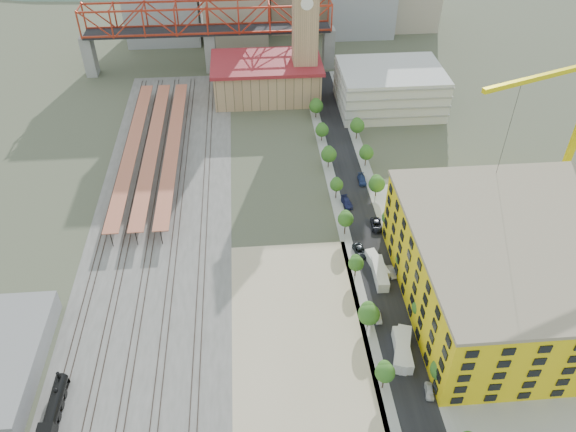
{
  "coord_description": "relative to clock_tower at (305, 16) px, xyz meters",
  "views": [
    {
      "loc": [
        -12.54,
        -100.64,
        92.69
      ],
      "look_at": [
        -4.15,
        0.99,
        10.0
      ],
      "focal_mm": 35.0,
      "sensor_mm": 36.0,
      "label": 1
    }
  ],
  "objects": [
    {
      "name": "ground",
      "position": [
        -8.0,
        -79.99,
        -28.7
      ],
      "size": [
        400.0,
        400.0,
        0.0
      ],
      "primitive_type": "plane",
      "color": "#474C38",
      "rests_on": "ground"
    },
    {
      "name": "dirt_lot",
      "position": [
        -12.0,
        -111.49,
        -28.67
      ],
      "size": [
        28.0,
        67.0,
        0.06
      ],
      "primitive_type": "cube",
      "color": "tan",
      "rests_on": "ground"
    },
    {
      "name": "car_3",
      "position": [
        5.0,
        -63.35,
        -27.91
      ],
      "size": [
        3.05,
        5.69,
        1.57
      ],
      "primitive_type": "imported",
      "rotation": [
        0.0,
        0.0,
        0.16
      ],
      "color": "navy",
      "rests_on": "ground"
    },
    {
      "name": "platform_canopies",
      "position": [
        -49.0,
        -34.99,
        -24.7
      ],
      "size": [
        16.0,
        80.0,
        4.12
      ],
      "color": "#B65E46",
      "rests_on": "ground"
    },
    {
      "name": "construction_building",
      "position": [
        34.0,
        -99.99,
        -19.29
      ],
      "size": [
        44.6,
        50.6,
        18.8
      ],
      "color": "yellow",
      "rests_on": "ground"
    },
    {
      "name": "station_hall",
      "position": [
        -13.0,
        2.01,
        -22.03
      ],
      "size": [
        38.0,
        24.0,
        13.1
      ],
      "color": "tan",
      "rests_on": "ground"
    },
    {
      "name": "site_trailer_d",
      "position": [
        8.0,
        -87.93,
        -27.47
      ],
      "size": [
        4.31,
        9.25,
        2.45
      ],
      "primitive_type": "cube",
      "rotation": [
        0.0,
        0.0,
        0.23
      ],
      "color": "silver",
      "rests_on": "ground"
    },
    {
      "name": "rail_tracks",
      "position": [
        -45.8,
        -62.49,
        -28.55
      ],
      "size": [
        26.56,
        160.0,
        0.18
      ],
      "color": "#382B23",
      "rests_on": "ground"
    },
    {
      "name": "car_6",
      "position": [
        11.0,
        -73.26,
        -27.9
      ],
      "size": [
        3.11,
        5.92,
        1.59
      ],
      "primitive_type": "imported",
      "rotation": [
        0.0,
        0.0,
        -0.08
      ],
      "color": "black",
      "rests_on": "ground"
    },
    {
      "name": "street_asphalt",
      "position": [
        8.0,
        -64.99,
        -28.67
      ],
      "size": [
        12.0,
        170.0,
        0.06
      ],
      "primitive_type": "cube",
      "color": "black",
      "rests_on": "ground"
    },
    {
      "name": "site_trailer_b",
      "position": [
        8.0,
        -112.7,
        -27.32
      ],
      "size": [
        3.32,
        10.21,
        2.75
      ],
      "primitive_type": "cube",
      "rotation": [
        0.0,
        0.0,
        -0.07
      ],
      "color": "silver",
      "rests_on": "ground"
    },
    {
      "name": "sidewalk_east",
      "position": [
        13.5,
        -64.99,
        -28.68
      ],
      "size": [
        3.0,
        170.0,
        0.04
      ],
      "primitive_type": "cube",
      "color": "gray",
      "rests_on": "ground"
    },
    {
      "name": "construction_pad",
      "position": [
        37.0,
        -99.99,
        -28.67
      ],
      "size": [
        50.0,
        90.0,
        0.06
      ],
      "primitive_type": "cube",
      "color": "gray",
      "rests_on": "ground"
    },
    {
      "name": "car_1",
      "position": [
        5.0,
        -103.03,
        -28.03
      ],
      "size": [
        1.48,
        4.05,
        1.32
      ],
      "primitive_type": "imported",
      "rotation": [
        0.0,
        0.0,
        0.02
      ],
      "color": "#9C9CA2",
      "rests_on": "ground"
    },
    {
      "name": "street_trees",
      "position": [
        8.0,
        -74.99,
        -28.7
      ],
      "size": [
        15.4,
        124.4,
        8.0
      ],
      "color": "#2C5A1B",
      "rests_on": "ground"
    },
    {
      "name": "sidewalk_west",
      "position": [
        2.5,
        -64.99,
        -28.68
      ],
      "size": [
        3.0,
        170.0,
        0.04
      ],
      "primitive_type": "cube",
      "color": "gray",
      "rests_on": "ground"
    },
    {
      "name": "car_7",
      "position": [
        11.0,
        -53.19,
        -27.94
      ],
      "size": [
        2.3,
        5.3,
        1.52
      ],
      "primitive_type": "imported",
      "rotation": [
        0.0,
        0.0,
        -0.03
      ],
      "color": "navy",
      "rests_on": "ground"
    },
    {
      "name": "site_trailer_c",
      "position": [
        8.0,
        -90.99,
        -27.34
      ],
      "size": [
        2.83,
        9.96,
        2.71
      ],
      "primitive_type": "cube",
      "rotation": [
        0.0,
        0.0,
        -0.02
      ],
      "color": "silver",
      "rests_on": "ground"
    },
    {
      "name": "locomotive",
      "position": [
        -58.0,
        -122.87,
        -26.79
      ],
      "size": [
        2.65,
        20.41,
        5.1
      ],
      "color": "black",
      "rests_on": "ground"
    },
    {
      "name": "parking_garage",
      "position": [
        28.0,
        -9.99,
        -21.7
      ],
      "size": [
        34.0,
        26.0,
        14.0
      ],
      "primitive_type": "cube",
      "color": "silver",
      "rests_on": "ground"
    },
    {
      "name": "car_5",
      "position": [
        11.0,
        -90.15,
        -28.03
      ],
      "size": [
        1.79,
        4.19,
        1.34
      ],
      "primitive_type": "imported",
      "rotation": [
        0.0,
        0.0,
        0.09
      ],
      "color": "#A2A1A6",
      "rests_on": "ground"
    },
    {
      "name": "distant_hills",
      "position": [
        37.28,
        180.01,
        -108.23
      ],
      "size": [
        647.0,
        264.0,
        227.0
      ],
      "color": "#4C6B59",
      "rests_on": "ground"
    },
    {
      "name": "car_4",
      "position": [
        11.0,
        -121.95,
        -28.02
      ],
      "size": [
        2.19,
        4.15,
        1.35
      ],
      "primitive_type": "imported",
      "rotation": [
        0.0,
        0.0,
        -0.16
      ],
      "color": "silver",
      "rests_on": "ground"
    },
    {
      "name": "car_2",
      "position": [
        5.0,
        -82.54,
        -27.93
      ],
      "size": [
        3.3,
        5.82,
        1.53
      ],
      "primitive_type": "imported",
      "rotation": [
        0.0,
        0.0,
        0.14
      ],
      "color": "black",
      "rests_on": "ground"
    },
    {
      "name": "truss_bridge",
      "position": [
        -33.0,
        25.01,
        -9.83
      ],
      "size": [
        94.0,
        9.6,
        25.6
      ],
      "color": "gray",
      "rests_on": "ground"
    },
    {
      "name": "ballast_strip",
      "position": [
        -44.0,
        -62.49,
        -28.67
      ],
      "size": [
        36.0,
        165.0,
        0.06
      ],
      "primitive_type": "cube",
      "color": "#605E59",
      "rests_on": "ground"
    },
    {
      "name": "site_trailer_a",
      "position": [
        8.0,
        -112.55,
        -27.27
      ],
      "size": [
        5.89,
        10.77,
        2.86
      ],
      "primitive_type": "cube",
      "rotation": [
        0.0,
        0.0,
        -0.32
      ],
      "color": "silver",
      "rests_on": "ground"
    },
    {
      "name": "clock_tower",
      "position": [
        0.0,
        0.0,
        0.0
      ],
      "size": [
        12.0,
        12.0,
        52.0
      ],
      "color": "tan",
      "rests_on": "ground"
    }
  ]
}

